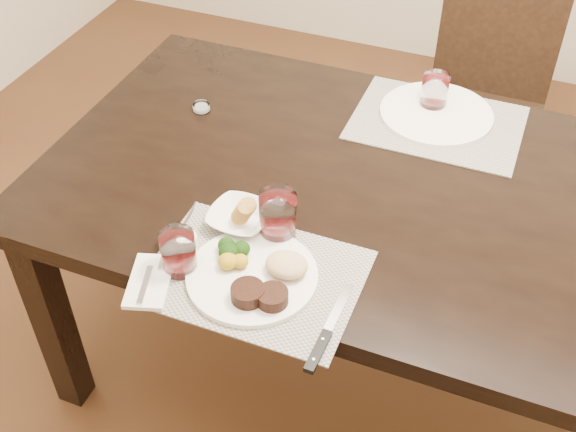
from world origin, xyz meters
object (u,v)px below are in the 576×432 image
at_px(dinner_plate, 257,275).
at_px(wine_glass_near, 278,217).
at_px(steak_knife, 323,341).
at_px(cracker_bowl, 240,217).
at_px(far_plate, 436,114).
at_px(chair_far, 485,92).

bearing_deg(dinner_plate, wine_glass_near, 72.36).
bearing_deg(steak_knife, dinner_plate, 152.42).
xyz_separation_m(cracker_bowl, wine_glass_near, (0.10, -0.00, 0.03)).
bearing_deg(dinner_plate, steak_knife, -51.80).
bearing_deg(far_plate, wine_glass_near, -110.61).
height_order(cracker_bowl, far_plate, cracker_bowl).
bearing_deg(steak_knife, wine_glass_near, 129.77).
distance_m(cracker_bowl, far_plate, 0.69).
relative_size(chair_far, wine_glass_near, 7.64).
xyz_separation_m(dinner_plate, steak_knife, (0.19, -0.10, -0.01)).
bearing_deg(wine_glass_near, far_plate, 69.39).
relative_size(steak_knife, cracker_bowl, 1.62).
distance_m(steak_knife, far_plate, 0.87).
bearing_deg(cracker_bowl, steak_knife, -40.72).
xyz_separation_m(steak_knife, cracker_bowl, (-0.30, 0.26, 0.01)).
distance_m(cracker_bowl, wine_glass_near, 0.10).
xyz_separation_m(chair_far, dinner_plate, (-0.29, -1.34, 0.27)).
distance_m(chair_far, cracker_bowl, 1.29).
height_order(dinner_plate, steak_knife, dinner_plate).
bearing_deg(chair_far, wine_glass_near, -104.42).
xyz_separation_m(dinner_plate, far_plate, (0.22, 0.76, -0.01)).
xyz_separation_m(chair_far, steak_knife, (-0.10, -1.45, 0.26)).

